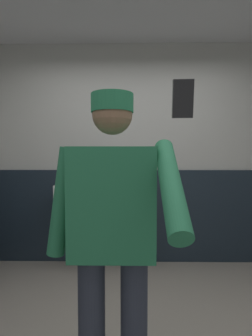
# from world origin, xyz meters

# --- Properties ---
(wall_back) EXTENTS (4.36, 0.12, 2.69)m
(wall_back) POSITION_xyz_m (0.00, 1.69, 1.35)
(wall_back) COLOR #B2B2AD
(wall_back) RESTS_ON ground_plane
(wainscot_band_back) EXTENTS (3.76, 0.03, 1.15)m
(wainscot_band_back) POSITION_xyz_m (0.00, 1.61, 0.58)
(wainscot_band_back) COLOR #19232D
(wainscot_band_back) RESTS_ON ground_plane
(urinal_left) EXTENTS (0.40, 0.34, 1.24)m
(urinal_left) POSITION_xyz_m (-0.72, 1.47, 0.78)
(urinal_left) COLOR white
(urinal_left) RESTS_ON ground_plane
(urinal_middle) EXTENTS (0.40, 0.34, 1.24)m
(urinal_middle) POSITION_xyz_m (0.03, 1.47, 0.78)
(urinal_middle) COLOR white
(urinal_middle) RESTS_ON ground_plane
(privacy_divider_panel) EXTENTS (0.04, 0.40, 0.90)m
(privacy_divider_panel) POSITION_xyz_m (-0.34, 1.40, 0.95)
(privacy_divider_panel) COLOR #4C4C51
(person) EXTENTS (0.64, 0.60, 1.65)m
(person) POSITION_xyz_m (-0.12, -0.26, 0.96)
(person) COLOR #2D3342
(person) RESTS_ON ground_plane
(cell_phone) EXTENTS (0.06, 0.04, 0.11)m
(cell_phone) POSITION_xyz_m (0.12, -0.77, 1.52)
(cell_phone) COLOR black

